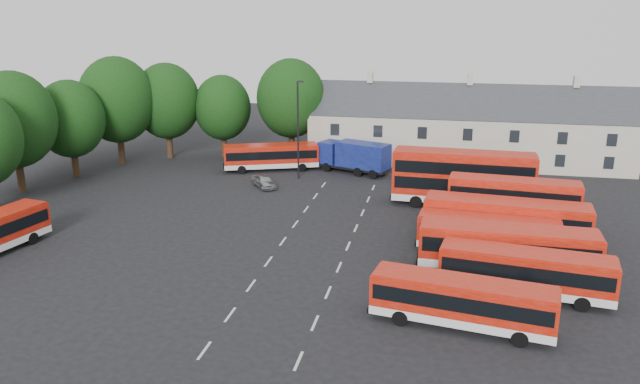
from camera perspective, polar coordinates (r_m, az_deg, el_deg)
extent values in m
plane|color=black|center=(45.63, -4.05, -5.40)|extent=(140.00, 140.00, 0.00)
cube|color=beige|center=(33.72, -10.54, -14.06)|extent=(0.15, 1.80, 0.01)
cube|color=beige|center=(36.97, -8.22, -11.04)|extent=(0.15, 1.80, 0.01)
cube|color=beige|center=(40.36, -6.32, -8.50)|extent=(0.15, 1.80, 0.01)
cube|color=beige|center=(43.85, -4.74, -6.35)|extent=(0.15, 1.80, 0.01)
cube|color=beige|center=(47.43, -3.41, -4.52)|extent=(0.15, 1.80, 0.01)
cube|color=beige|center=(51.06, -2.27, -2.94)|extent=(0.15, 1.80, 0.01)
cube|color=beige|center=(54.75, -1.28, -1.58)|extent=(0.15, 1.80, 0.01)
cube|color=beige|center=(58.48, -0.43, -0.38)|extent=(0.15, 1.80, 0.01)
cube|color=beige|center=(62.24, 0.33, 0.66)|extent=(0.15, 1.80, 0.01)
cube|color=beige|center=(32.36, -1.98, -15.18)|extent=(0.15, 1.80, 0.01)
cube|color=beige|center=(35.74, -0.47, -11.88)|extent=(0.15, 1.80, 0.01)
cube|color=beige|center=(39.23, 0.75, -9.16)|extent=(0.15, 1.80, 0.01)
cube|color=beige|center=(42.81, 1.75, -6.88)|extent=(0.15, 1.80, 0.01)
cube|color=beige|center=(46.47, 2.59, -4.96)|extent=(0.15, 1.80, 0.01)
cube|color=beige|center=(50.17, 3.30, -3.32)|extent=(0.15, 1.80, 0.01)
cube|color=beige|center=(53.92, 3.91, -1.90)|extent=(0.15, 1.80, 0.01)
cube|color=beige|center=(57.70, 4.44, -0.67)|extent=(0.15, 1.80, 0.01)
cube|color=beige|center=(61.51, 4.90, 0.41)|extent=(0.15, 1.80, 0.01)
cylinder|color=black|center=(66.02, -25.75, 1.80)|extent=(0.70, 0.70, 4.20)
ellipsoid|color=black|center=(65.10, -26.28, 5.95)|extent=(7.92, 7.92, 9.11)
cylinder|color=black|center=(69.70, -21.51, 2.78)|extent=(0.70, 0.70, 3.67)
ellipsoid|color=black|center=(68.90, -21.88, 6.23)|extent=(6.93, 6.93, 7.97)
cylinder|color=black|center=(73.61, -17.74, 4.11)|extent=(0.70, 0.70, 4.38)
ellipsoid|color=black|center=(72.76, -18.09, 8.01)|extent=(8.25, 8.25, 9.49)
cylinder|color=black|center=(75.32, -13.60, 4.57)|extent=(0.70, 0.70, 4.02)
ellipsoid|color=black|center=(74.54, -13.85, 8.08)|extent=(7.59, 7.59, 8.73)
cylinder|color=black|center=(74.90, -8.77, 4.57)|extent=(0.70, 0.70, 3.50)
ellipsoid|color=black|center=(74.18, -8.91, 7.64)|extent=(6.60, 6.60, 7.59)
cylinder|color=black|center=(73.45, -2.62, 4.79)|extent=(0.70, 0.70, 4.20)
ellipsoid|color=black|center=(72.62, -2.67, 8.56)|extent=(7.92, 7.92, 9.11)
cube|color=beige|center=(72.22, 13.22, 4.69)|extent=(35.00, 7.00, 5.50)
cube|color=#2D3035|center=(71.73, 13.36, 6.84)|extent=(35.70, 7.13, 7.13)
cube|color=beige|center=(71.66, 4.62, 10.42)|extent=(0.60, 0.90, 1.20)
cube|color=beige|center=(71.20, 13.57, 9.98)|extent=(0.60, 0.90, 1.20)
cube|color=beige|center=(72.42, 22.41, 9.32)|extent=(0.60, 0.90, 1.20)
cube|color=silver|center=(35.87, 12.79, -10.96)|extent=(10.19, 3.89, 0.50)
cube|color=#B11B0A|center=(35.37, 12.91, -9.33)|extent=(10.19, 3.89, 1.76)
cube|color=black|center=(35.35, 12.91, -9.27)|extent=(9.81, 3.88, 0.86)
cube|color=#B11B0A|center=(34.98, 13.00, -7.96)|extent=(9.98, 3.77, 0.11)
cylinder|color=black|center=(35.57, 7.34, -11.36)|extent=(0.93, 0.40, 0.90)
cylinder|color=black|center=(36.69, 18.02, -11.18)|extent=(0.93, 0.40, 0.90)
cube|color=silver|center=(40.49, 18.16, -8.07)|extent=(10.45, 3.71, 0.51)
cube|color=#B11B0A|center=(40.04, 18.31, -6.56)|extent=(10.45, 3.71, 1.81)
cube|color=black|center=(40.02, 18.32, -6.50)|extent=(10.06, 3.71, 0.88)
cube|color=#B11B0A|center=(39.69, 18.44, -5.29)|extent=(10.24, 3.59, 0.11)
cylinder|color=black|center=(39.75, 13.32, -8.54)|extent=(0.96, 0.39, 0.93)
cylinder|color=black|center=(41.70, 22.71, -8.21)|extent=(0.96, 0.39, 0.93)
cube|color=silver|center=(43.31, 16.67, -6.18)|extent=(11.52, 2.95, 0.57)
cube|color=#B11B0A|center=(42.84, 16.81, -4.58)|extent=(11.52, 2.95, 2.03)
cube|color=black|center=(42.82, 16.82, -4.51)|extent=(11.06, 3.00, 0.99)
cube|color=#B11B0A|center=(42.48, 16.93, -3.23)|extent=(11.29, 2.84, 0.12)
cylinder|color=black|center=(42.20, 11.72, -6.84)|extent=(1.05, 0.32, 1.04)
cylinder|color=black|center=(44.92, 21.25, -6.20)|extent=(1.05, 0.32, 1.04)
cube|color=silver|center=(46.29, 15.04, -4.71)|extent=(10.00, 3.16, 0.49)
cube|color=#B11B0A|center=(45.91, 15.14, -3.41)|extent=(10.00, 3.16, 1.74)
cube|color=black|center=(45.89, 15.15, -3.36)|extent=(9.61, 3.17, 0.85)
cube|color=#B11B0A|center=(45.61, 15.23, -2.33)|extent=(9.79, 3.05, 0.11)
cylinder|color=black|center=(45.59, 11.01, -5.10)|extent=(0.91, 0.33, 0.89)
cylinder|color=black|center=(47.38, 18.88, -4.87)|extent=(0.91, 0.33, 0.89)
cube|color=silver|center=(48.59, 16.52, -3.63)|extent=(12.12, 3.86, 0.60)
cube|color=#B11B0A|center=(48.15, 16.65, -2.12)|extent=(12.12, 3.86, 2.11)
cube|color=black|center=(48.14, 16.66, -2.05)|extent=(11.65, 3.88, 1.03)
cube|color=#B11B0A|center=(47.82, 16.76, -0.85)|extent=(11.87, 3.73, 0.13)
cylinder|color=black|center=(47.66, 11.88, -4.06)|extent=(1.11, 0.41, 1.08)
cylinder|color=black|center=(50.01, 20.89, -3.84)|extent=(1.11, 0.41, 1.08)
cube|color=silver|center=(52.01, 17.07, -2.50)|extent=(10.21, 3.19, 0.50)
cube|color=#B11B0A|center=(51.48, 17.24, -0.63)|extent=(10.21, 3.19, 3.06)
cube|color=black|center=(51.65, 17.18, -1.25)|extent=(9.81, 3.20, 0.87)
cube|color=#B11B0A|center=(51.06, 17.39, 1.06)|extent=(10.00, 3.08, 0.11)
cylinder|color=black|center=(51.14, 13.45, -2.83)|extent=(0.93, 0.34, 0.91)
cylinder|color=black|center=(53.24, 20.51, -2.68)|extent=(0.93, 0.34, 0.91)
cube|color=black|center=(51.32, 17.29, 0.01)|extent=(9.81, 3.20, 0.87)
cube|color=silver|center=(56.61, 12.83, -0.48)|extent=(12.30, 3.30, 0.61)
cube|color=#B11B0A|center=(56.03, 12.97, 1.63)|extent=(12.30, 3.30, 3.71)
cube|color=black|center=(56.21, 12.92, 0.92)|extent=(11.82, 3.35, 1.05)
cube|color=#B11B0A|center=(55.58, 13.10, 3.54)|extent=(12.05, 3.18, 0.13)
cylinder|color=black|center=(55.67, 8.77, -0.87)|extent=(1.12, 0.36, 1.11)
cylinder|color=black|center=(57.99, 16.70, -0.68)|extent=(1.12, 0.36, 1.11)
cube|color=black|center=(55.85, 13.02, 2.35)|extent=(11.82, 3.35, 1.05)
cylinder|color=black|center=(52.84, -26.36, -3.52)|extent=(0.43, 0.95, 0.92)
cube|color=silver|center=(67.86, -4.48, 2.57)|extent=(10.26, 5.70, 0.50)
cube|color=#B11B0A|center=(67.59, -4.50, 3.51)|extent=(10.26, 5.70, 1.79)
cube|color=black|center=(67.58, -4.50, 3.55)|extent=(9.90, 5.61, 0.87)
cube|color=#B11B0A|center=(67.39, -4.52, 4.29)|extent=(10.04, 5.54, 0.11)
cylinder|color=black|center=(66.74, -7.16, 2.03)|extent=(0.95, 0.56, 0.92)
cylinder|color=black|center=(69.24, -1.88, 2.68)|extent=(0.95, 0.56, 0.92)
cube|color=black|center=(66.78, 3.09, 2.30)|extent=(7.95, 4.73, 0.29)
cube|color=navy|center=(67.92, 0.98, 3.69)|extent=(2.68, 2.95, 2.32)
cube|color=black|center=(68.32, 0.33, 4.07)|extent=(0.84, 1.95, 1.16)
cube|color=navy|center=(65.91, 3.95, 3.39)|extent=(6.01, 4.26, 2.61)
cylinder|color=black|center=(67.25, 0.62, 2.29)|extent=(1.00, 0.60, 0.97)
cylinder|color=black|center=(66.40, 5.76, 2.02)|extent=(1.00, 0.60, 0.97)
imported|color=#AAADB2|center=(61.46, -5.17, 0.98)|extent=(3.44, 3.69, 1.23)
cylinder|color=black|center=(63.50, -2.02, 5.60)|extent=(0.18, 0.18, 9.99)
cube|color=black|center=(62.69, -1.79, 10.08)|extent=(0.61, 0.28, 0.18)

